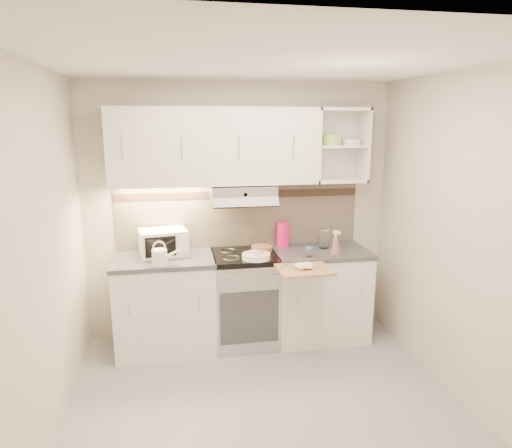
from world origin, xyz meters
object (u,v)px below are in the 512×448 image
cutting_board (304,269)px  glass_jar (324,238)px  watering_can (161,257)px  spray_bottle (335,244)px  plate_stack (256,256)px  pink_pitcher (283,234)px  electric_range (245,298)px  microwave (163,242)px

cutting_board → glass_jar: bearing=54.0°
watering_can → spray_bottle: size_ratio=1.06×
plate_stack → cutting_board: size_ratio=0.57×
pink_pitcher → spray_bottle: size_ratio=1.02×
electric_range → pink_pitcher: bearing=25.2°
microwave → electric_range: bearing=-17.6°
microwave → watering_can: 0.33m
microwave → pink_pitcher: size_ratio=1.91×
spray_bottle → cutting_board: spray_bottle is taller
microwave → watering_can: size_ratio=1.83×
spray_bottle → cutting_board: (-0.40, -0.32, -0.12)m
microwave → watering_can: microwave is taller
watering_can → electric_range: bearing=10.7°
electric_range → cutting_board: 0.77m
watering_can → cutting_board: bearing=-16.7°
pink_pitcher → plate_stack: bearing=-123.4°
watering_can → pink_pitcher: size_ratio=1.04×
pink_pitcher → glass_jar: size_ratio=1.24×
plate_stack → glass_jar: (0.72, 0.24, 0.08)m
watering_can → cutting_board: 1.25m
electric_range → cutting_board: size_ratio=1.99×
glass_jar → spray_bottle: 0.21m
glass_jar → spray_bottle: (0.04, -0.20, -0.01)m
watering_can → glass_jar: bearing=4.8°
watering_can → plate_stack: 0.85m
microwave → plate_stack: (0.83, -0.29, -0.09)m
pink_pitcher → spray_bottle: (0.43, -0.34, -0.03)m
microwave → plate_stack: microwave is taller
plate_stack → glass_jar: bearing=18.4°
plate_stack → pink_pitcher: bearing=48.0°
spray_bottle → electric_range: bearing=151.8°
pink_pitcher → spray_bottle: 0.55m
electric_range → pink_pitcher: (0.42, 0.20, 0.57)m
microwave → cutting_board: microwave is taller
electric_range → glass_jar: glass_jar is taller
microwave → plate_stack: bearing=-28.5°
watering_can → pink_pitcher: bearing=14.1°
electric_range → plate_stack: (0.08, -0.18, 0.47)m
electric_range → microwave: bearing=172.0°
glass_jar → cutting_board: 0.65m
microwave → cutting_board: size_ratio=1.04×
plate_stack → pink_pitcher: pink_pitcher is taller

